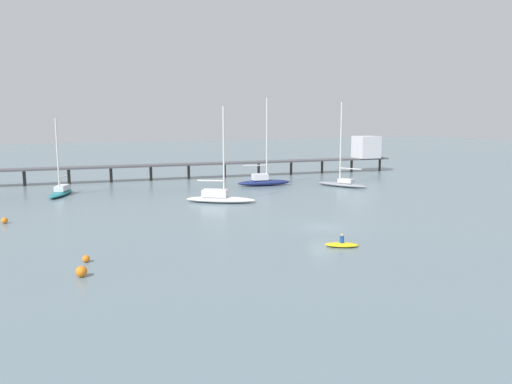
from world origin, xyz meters
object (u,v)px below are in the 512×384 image
(sailboat_navy, at_px, (263,180))
(sailboat_teal, at_px, (61,191))
(pier, at_px, (282,155))
(mooring_buoy_outer, at_px, (5,220))
(sailboat_gray, at_px, (343,182))
(mooring_buoy_near, at_px, (86,259))
(sailboat_white, at_px, (219,197))
(mooring_buoy_mid, at_px, (81,271))
(dinghy_yellow, at_px, (342,244))

(sailboat_navy, xyz_separation_m, sailboat_teal, (-31.04, 2.83, -0.16))
(pier, height_order, sailboat_teal, sailboat_teal)
(sailboat_navy, height_order, mooring_buoy_outer, sailboat_navy)
(sailboat_gray, bearing_deg, pier, 92.76)
(sailboat_navy, relative_size, mooring_buoy_near, 25.16)
(sailboat_navy, height_order, sailboat_white, sailboat_navy)
(sailboat_white, distance_m, mooring_buoy_outer, 25.49)
(sailboat_white, bearing_deg, mooring_buoy_mid, -128.03)
(sailboat_teal, height_order, mooring_buoy_outer, sailboat_teal)
(sailboat_white, xyz_separation_m, mooring_buoy_near, (-19.08, -21.66, -0.45))
(mooring_buoy_outer, bearing_deg, mooring_buoy_mid, -75.98)
(dinghy_yellow, relative_size, mooring_buoy_mid, 3.97)
(sailboat_navy, bearing_deg, mooring_buoy_near, -132.76)
(mooring_buoy_mid, bearing_deg, dinghy_yellow, -1.96)
(mooring_buoy_mid, bearing_deg, pier, 50.01)
(sailboat_gray, height_order, dinghy_yellow, sailboat_gray)
(sailboat_gray, distance_m, sailboat_navy, 12.93)
(sailboat_navy, height_order, mooring_buoy_mid, sailboat_navy)
(dinghy_yellow, bearing_deg, mooring_buoy_near, 168.09)
(pier, xyz_separation_m, sailboat_navy, (-10.17, -12.81, -2.95))
(sailboat_teal, xyz_separation_m, mooring_buoy_outer, (-6.67, -18.33, -0.37))
(mooring_buoy_outer, bearing_deg, sailboat_navy, 22.35)
(dinghy_yellow, relative_size, mooring_buoy_near, 5.52)
(sailboat_gray, height_order, sailboat_white, sailboat_gray)
(sailboat_teal, height_order, dinghy_yellow, sailboat_teal)
(pier, distance_m, sailboat_white, 33.99)
(pier, distance_m, sailboat_navy, 16.61)
(sailboat_gray, bearing_deg, mooring_buoy_mid, -144.34)
(sailboat_teal, bearing_deg, sailboat_navy, -5.21)
(sailboat_white, height_order, mooring_buoy_mid, sailboat_white)
(pier, bearing_deg, mooring_buoy_mid, -129.99)
(sailboat_gray, xyz_separation_m, mooring_buoy_mid, (-43.28, -31.05, -0.36))
(pier, bearing_deg, dinghy_yellow, -112.41)
(sailboat_navy, height_order, sailboat_teal, sailboat_navy)
(mooring_buoy_near, relative_size, mooring_buoy_outer, 0.88)
(mooring_buoy_mid, bearing_deg, sailboat_navy, 49.50)
(sailboat_white, relative_size, mooring_buoy_near, 22.06)
(pier, xyz_separation_m, mooring_buoy_near, (-41.66, -46.87, -3.53))
(pier, height_order, sailboat_gray, sailboat_gray)
(mooring_buoy_outer, bearing_deg, pier, 30.60)
(mooring_buoy_outer, bearing_deg, sailboat_gray, 10.31)
(dinghy_yellow, distance_m, mooring_buoy_mid, 21.24)
(mooring_buoy_near, distance_m, mooring_buoy_mid, 3.67)
(sailboat_white, distance_m, sailboat_teal, 24.06)
(sailboat_navy, relative_size, sailboat_white, 1.14)
(sailboat_gray, relative_size, mooring_buoy_mid, 17.22)
(sailboat_white, bearing_deg, sailboat_gray, 13.82)
(sailboat_teal, distance_m, mooring_buoy_near, 36.90)
(sailboat_gray, xyz_separation_m, sailboat_teal, (-42.14, 9.45, -0.06))
(mooring_buoy_mid, height_order, mooring_buoy_outer, mooring_buoy_mid)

